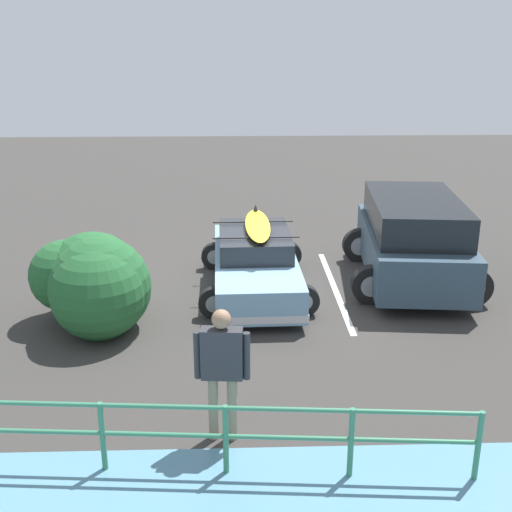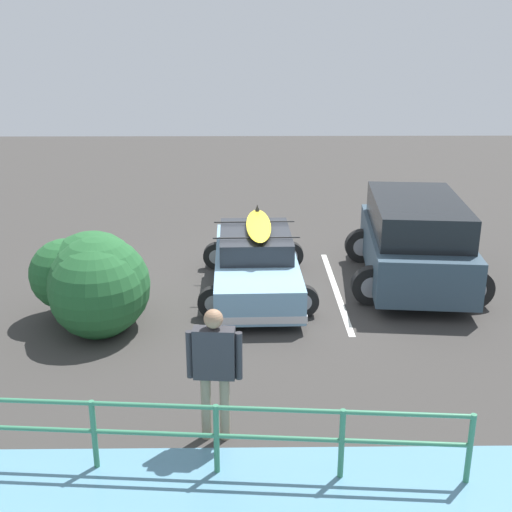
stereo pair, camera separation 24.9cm
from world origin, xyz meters
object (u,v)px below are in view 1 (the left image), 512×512
Objects in this scene: sedan_car at (255,262)px; bush_near_left at (93,283)px; suv_car at (413,239)px; person_bystander at (222,363)px.

bush_near_left is at bearing 28.46° from sedan_car.
suv_car is 1.78× the size of bush_near_left.
bush_near_left is (6.34, 1.99, -0.14)m from suv_car.
sedan_car is at bearing 6.35° from suv_car.
person_bystander is (0.58, 5.25, 0.51)m from sedan_car.
suv_car is at bearing -125.01° from person_bystander.
bush_near_left is at bearing -56.58° from person_bystander.
bush_near_left is at bearing 17.43° from suv_car.
suv_car is 6.87m from person_bystander.
suv_car is 2.47× the size of person_bystander.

